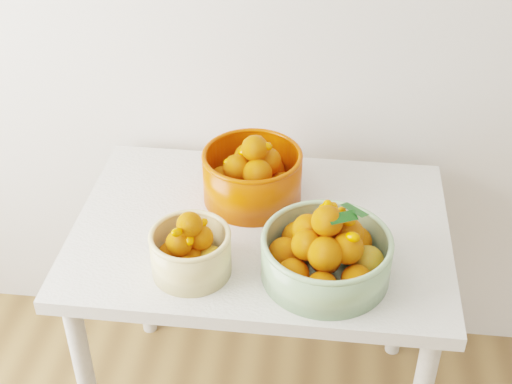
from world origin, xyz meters
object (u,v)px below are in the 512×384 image
bowl_green (326,252)px  bowl_orange (252,175)px  bowl_cream (190,251)px  table (261,253)px

bowl_green → bowl_orange: bearing=125.9°
bowl_cream → table: bearing=52.5°
bowl_cream → bowl_green: 0.33m
table → bowl_orange: bearing=107.0°
bowl_cream → bowl_green: size_ratio=0.65×
bowl_cream → bowl_green: (0.33, 0.03, 0.01)m
bowl_cream → bowl_green: bearing=4.4°
table → bowl_orange: (-0.04, 0.12, 0.17)m
table → bowl_green: bowl_green is taller
table → bowl_green: 0.30m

